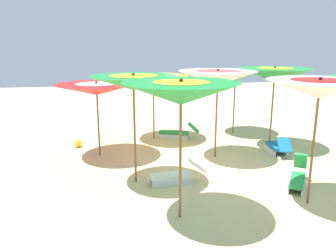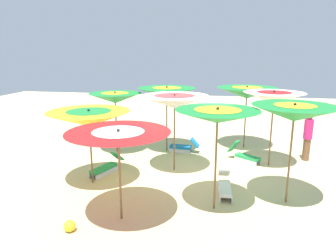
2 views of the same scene
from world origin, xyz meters
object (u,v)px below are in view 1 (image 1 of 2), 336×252
beach_umbrella_7 (319,89)px  lounger_0 (298,178)px  lounger_3 (177,133)px  beach_umbrella_0 (235,75)px  beach_umbrella_8 (181,93)px  beach_umbrella_5 (133,83)px  lounger_2 (277,147)px  beach_umbrella_4 (218,78)px  lounger_1 (175,175)px  beach_umbrella_2 (97,89)px  beach_umbrella_3 (275,75)px  beach_umbrella_1 (153,82)px  beach_ball (77,143)px

beach_umbrella_7 → lounger_0: size_ratio=2.20×
beach_umbrella_7 → lounger_3: size_ratio=1.86×
beach_umbrella_0 → beach_umbrella_7: size_ratio=0.91×
beach_umbrella_8 → lounger_0: 3.66m
beach_umbrella_5 → lounger_2: (-1.33, 4.23, -2.09)m
beach_umbrella_4 → beach_umbrella_8: beach_umbrella_8 is taller
beach_umbrella_7 → lounger_1: (-1.45, -2.43, -2.11)m
beach_umbrella_0 → beach_umbrella_2: 5.01m
beach_umbrella_3 → lounger_0: bearing=-15.3°
beach_umbrella_7 → lounger_2: beach_umbrella_7 is taller
lounger_0 → beach_umbrella_3: bearing=-159.7°
beach_umbrella_3 → beach_umbrella_4: beach_umbrella_3 is taller
beach_umbrella_1 → beach_umbrella_2: bearing=-50.4°
beach_umbrella_4 → lounger_3: beach_umbrella_4 is taller
beach_umbrella_8 → lounger_3: bearing=168.9°
beach_umbrella_3 → beach_umbrella_5: bearing=-65.6°
beach_umbrella_1 → lounger_3: bearing=82.2°
beach_umbrella_3 → lounger_2: (0.64, -0.09, -2.02)m
beach_umbrella_8 → lounger_3: beach_umbrella_8 is taller
beach_umbrella_4 → beach_umbrella_7: beach_umbrella_7 is taller
lounger_0 → lounger_1: (-0.68, -2.66, -0.02)m
lounger_2 → beach_umbrella_0: bearing=13.8°
beach_umbrella_2 → lounger_3: beach_umbrella_2 is taller
lounger_2 → beach_ball: size_ratio=4.58×
beach_umbrella_1 → lounger_3: (0.10, 0.77, -1.73)m
beach_umbrella_2 → beach_umbrella_4: size_ratio=0.92×
lounger_3 → beach_ball: 3.27m
beach_umbrella_1 → beach_umbrella_7: bearing=24.4°
lounger_0 → beach_ball: (-3.92, -5.09, -0.09)m
beach_umbrella_3 → beach_ball: (-1.02, -5.88, -2.10)m
beach_umbrella_0 → beach_umbrella_4: bearing=-31.0°
beach_umbrella_0 → beach_umbrella_1: 2.93m
beach_umbrella_1 → beach_umbrella_8: bearing=-2.8°
beach_umbrella_2 → beach_umbrella_7: size_ratio=0.90×
beach_umbrella_5 → lounger_3: 4.37m
beach_umbrella_8 → beach_ball: beach_umbrella_8 is taller
beach_umbrella_3 → lounger_0: 3.62m
beach_umbrella_8 → lounger_3: 5.73m
beach_umbrella_7 → beach_umbrella_8: bearing=-88.2°
lounger_0 → beach_umbrella_1: bearing=-114.1°
beach_umbrella_0 → beach_umbrella_1: size_ratio=1.01×
beach_umbrella_5 → beach_ball: 4.01m
beach_umbrella_2 → beach_umbrella_8: (3.86, 1.52, 0.40)m
beach_umbrella_8 → lounger_0: size_ratio=2.22×
beach_umbrella_3 → beach_ball: 6.33m
beach_umbrella_5 → lounger_3: beach_umbrella_5 is taller
beach_umbrella_1 → beach_umbrella_4: beach_umbrella_4 is taller
beach_umbrella_5 → lounger_0: (0.93, 3.54, -2.09)m
lounger_2 → lounger_0: bearing=167.6°
beach_umbrella_1 → beach_umbrella_7: (5.25, 2.38, 0.38)m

